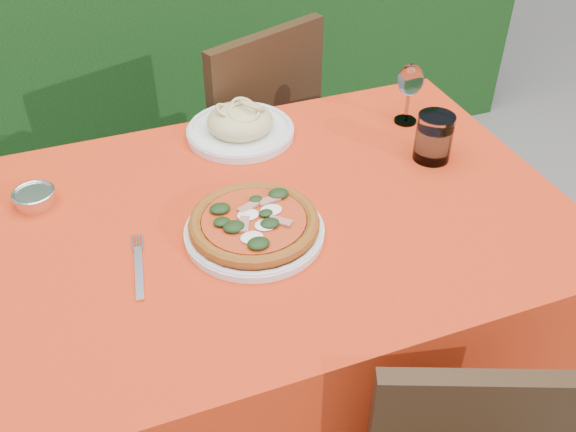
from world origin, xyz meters
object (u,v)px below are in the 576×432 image
object	(u,v)px
pasta_plate	(240,125)
steel_ramekin	(35,199)
fork	(139,273)
pizza_plate	(254,226)
chair_far	(248,139)
wine_glass	(410,82)
water_glass	(434,139)

from	to	relation	value
pasta_plate	steel_ramekin	bearing A→B (deg)	-166.62
fork	steel_ramekin	distance (m)	0.34
pizza_plate	steel_ramekin	bearing A→B (deg)	147.32
pasta_plate	steel_ramekin	xyz separation A→B (m)	(-0.50, -0.12, -0.01)
chair_far	pizza_plate	bearing A→B (deg)	52.57
chair_far	fork	bearing A→B (deg)	37.89
wine_glass	steel_ramekin	world-z (taller)	wine_glass
wine_glass	chair_far	bearing A→B (deg)	124.94
fork	steel_ramekin	world-z (taller)	steel_ramekin
chair_far	wine_glass	distance (m)	0.63
chair_far	pizza_plate	distance (m)	0.80
pasta_plate	steel_ramekin	size ratio (longest dim) A/B	3.23
chair_far	pizza_plate	size ratio (longest dim) A/B	3.14
pasta_plate	water_glass	world-z (taller)	water_glass
pasta_plate	wine_glass	world-z (taller)	wine_glass
wine_glass	fork	world-z (taller)	wine_glass
pasta_plate	steel_ramekin	world-z (taller)	pasta_plate
fork	steel_ramekin	bearing A→B (deg)	128.28
pasta_plate	wine_glass	xyz separation A→B (m)	(0.42, -0.09, 0.08)
chair_far	steel_ramekin	bearing A→B (deg)	15.34
pasta_plate	chair_far	bearing A→B (deg)	70.59
pizza_plate	pasta_plate	size ratio (longest dim) A/B	1.06
pizza_plate	water_glass	size ratio (longest dim) A/B	2.50
wine_glass	steel_ramekin	xyz separation A→B (m)	(-0.92, -0.03, -0.10)
chair_far	water_glass	xyz separation A→B (m)	(0.27, -0.60, 0.29)
pasta_plate	fork	size ratio (longest dim) A/B	1.34
pizza_plate	water_glass	xyz separation A→B (m)	(0.48, 0.12, 0.03)
wine_glass	fork	distance (m)	0.83
wine_glass	water_glass	bearing A→B (deg)	-98.59
water_glass	steel_ramekin	distance (m)	0.91
wine_glass	steel_ramekin	distance (m)	0.93
steel_ramekin	fork	bearing A→B (deg)	-60.25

